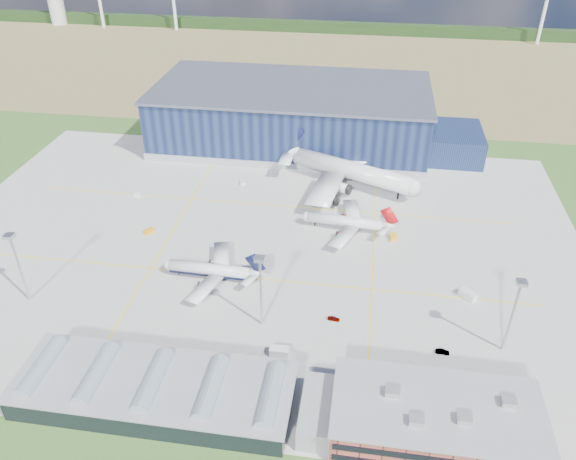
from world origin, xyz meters
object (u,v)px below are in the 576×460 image
object	(u,v)px
ops_building	(436,421)
light_mast_west	(16,257)
hangar	(298,118)
airliner_red	(345,216)
gse_van_c	(279,352)
car_b	(442,352)
airliner_navy	(209,264)
gse_tug_c	(393,237)
airliner_widebody	(352,162)
car_a	(334,319)
light_mast_center	(260,280)
light_mast_east	(515,305)
gse_tug_b	(149,231)
gse_van_b	(468,295)
gse_cart_a	(243,183)
gse_cart_b	(138,195)

from	to	relation	value
ops_building	light_mast_west	world-z (taller)	light_mast_west
hangar	airliner_red	distance (m)	77.80
airliner_red	gse_van_c	distance (m)	64.45
hangar	car_b	xyz separation A→B (m)	(56.25, -128.79, -11.02)
airliner_navy	gse_tug_c	bearing A→B (deg)	-149.55
gse_tug_c	airliner_widebody	bearing A→B (deg)	106.31
car_a	light_mast_center	bearing A→B (deg)	109.67
airliner_widebody	gse_van_c	size ratio (longest dim) A/B	12.79
light_mast_east	car_b	bearing A→B (deg)	-165.97
airliner_widebody	gse_tug_b	xyz separation A→B (m)	(-67.66, -45.51, -9.79)
hangar	light_mast_east	size ratio (longest dim) A/B	6.30
hangar	light_mast_center	world-z (taller)	hangar
light_mast_center	airliner_widebody	distance (m)	87.42
airliner_red	car_a	bearing A→B (deg)	95.53
airliner_red	airliner_navy	bearing A→B (deg)	46.19
ops_building	gse_van_b	world-z (taller)	ops_building
ops_building	airliner_widebody	xyz separation A→B (m)	(-25.18, 115.00, 5.73)
light_mast_center	gse_tug_b	size ratio (longest dim) A/B	6.88
light_mast_east	car_b	size ratio (longest dim) A/B	6.36
gse_cart_a	gse_tug_c	size ratio (longest dim) A/B	0.84
airliner_navy	airliner_widebody	distance (m)	77.97
airliner_widebody	gse_van_c	distance (m)	97.35
hangar	gse_cart_b	bearing A→B (deg)	-131.80
gse_cart_a	airliner_navy	bearing A→B (deg)	-102.90
airliner_navy	car_a	xyz separation A→B (m)	(39.47, -13.41, -4.81)
light_mast_east	gse_tug_c	bearing A→B (deg)	120.42
airliner_widebody	gse_tug_c	world-z (taller)	airliner_widebody
gse_cart_a	gse_van_c	bearing A→B (deg)	-87.86
gse_cart_a	car_a	distance (m)	86.65
ops_building	light_mast_west	distance (m)	119.33
hangar	light_mast_west	xyz separation A→B (m)	(-62.81, -124.80, 3.82)
gse_tug_b	light_mast_west	bearing A→B (deg)	-90.08
light_mast_center	airliner_navy	world-z (taller)	light_mast_center
ops_building	light_mast_west	bearing A→B (deg)	165.38
ops_building	gse_van_b	bearing A→B (deg)	75.39
light_mast_west	car_a	distance (m)	91.08
gse_tug_c	car_a	bearing A→B (deg)	-118.98
hangar	gse_tug_b	distance (m)	95.12
ops_building	gse_tug_c	xyz separation A→B (m)	(-8.58, 78.67, -4.01)
gse_cart_a	light_mast_center	bearing A→B (deg)	-89.92
gse_van_c	car_a	xyz separation A→B (m)	(12.94, 15.61, -0.62)
airliner_red	gse_van_b	xyz separation A→B (m)	(38.58, -31.62, -4.36)
light_mast_center	gse_tug_b	bearing A→B (deg)	140.45
airliner_widebody	gse_van_c	xyz separation A→B (m)	(-13.03, -96.02, -9.31)
light_mast_west	gse_cart_b	size ratio (longest dim) A/B	7.82
airliner_navy	gse_van_c	distance (m)	39.54
gse_cart_a	gse_van_b	bearing A→B (deg)	-52.30
gse_van_c	car_a	world-z (taller)	gse_van_c
gse_cart_b	gse_van_c	distance (m)	101.50
gse_cart_a	gse_van_b	world-z (taller)	gse_van_b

